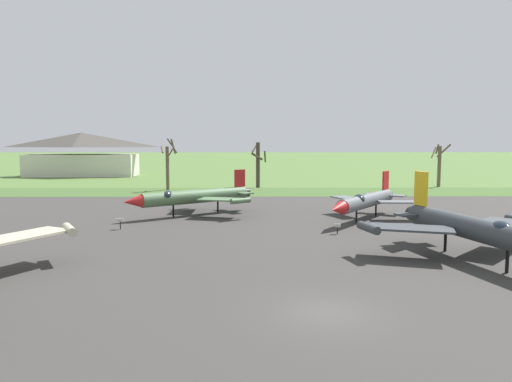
# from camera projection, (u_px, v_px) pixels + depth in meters

# --- Properties ---
(ground_plane) EXTENTS (600.00, 600.00, 0.00)m
(ground_plane) POSITION_uv_depth(u_px,v_px,m) (326.00, 313.00, 20.35)
(ground_plane) COLOR #4C6B33
(asphalt_apron) EXTENTS (81.79, 53.33, 0.05)m
(asphalt_apron) POSITION_uv_depth(u_px,v_px,m) (293.00, 238.00, 36.26)
(asphalt_apron) COLOR #383533
(asphalt_apron) RESTS_ON ground
(grass_verge_strip) EXTENTS (141.79, 12.00, 0.06)m
(grass_verge_strip) POSITION_uv_depth(u_px,v_px,m) (273.00, 192.00, 68.75)
(grass_verge_strip) COLOR #3D5B29
(grass_verge_strip) RESTS_ON ground
(jet_fighter_front_right) EXTENTS (12.05, 14.75, 5.12)m
(jet_fighter_front_right) POSITION_uv_depth(u_px,v_px,m) (477.00, 229.00, 28.58)
(jet_fighter_front_right) COLOR #33383D
(jet_fighter_front_right) RESTS_ON ground
(jet_fighter_rear_center) EXTENTS (11.98, 10.70, 4.33)m
(jet_fighter_rear_center) POSITION_uv_depth(u_px,v_px,m) (194.00, 196.00, 46.80)
(jet_fighter_rear_center) COLOR #4C6B47
(jet_fighter_rear_center) RESTS_ON ground
(info_placard_rear_center) EXTENTS (0.55, 0.28, 0.98)m
(info_placard_rear_center) POSITION_uv_depth(u_px,v_px,m) (120.00, 222.00, 39.51)
(info_placard_rear_center) COLOR black
(info_placard_rear_center) RESTS_ON ground
(jet_fighter_rear_right) EXTENTS (9.71, 12.03, 4.28)m
(jet_fighter_rear_right) POSITION_uv_depth(u_px,v_px,m) (365.00, 201.00, 43.89)
(jet_fighter_rear_right) COLOR #565B60
(jet_fighter_rear_right) RESTS_ON ground
(info_placard_rear_right) EXTENTS (0.51, 0.31, 0.87)m
(info_placard_rear_right) POSITION_uv_depth(u_px,v_px,m) (337.00, 228.00, 37.51)
(info_placard_rear_right) COLOR black
(info_placard_rear_right) RESTS_ON ground
(bare_tree_far_left) EXTENTS (2.55, 2.56, 7.69)m
(bare_tree_far_left) POSITION_uv_depth(u_px,v_px,m) (168.00, 164.00, 70.96)
(bare_tree_far_left) COLOR brown
(bare_tree_far_left) RESTS_ON ground
(bare_tree_left_of_center) EXTENTS (2.42, 2.36, 7.09)m
(bare_tree_left_of_center) POSITION_uv_depth(u_px,v_px,m) (258.00, 164.00, 74.89)
(bare_tree_left_of_center) COLOR #42382D
(bare_tree_left_of_center) RESTS_ON ground
(bare_tree_center) EXTENTS (3.24, 2.15, 6.88)m
(bare_tree_center) POSITION_uv_depth(u_px,v_px,m) (439.00, 163.00, 76.75)
(bare_tree_center) COLOR brown
(bare_tree_center) RESTS_ON ground
(visitor_building) EXTENTS (23.34, 9.46, 9.06)m
(visitor_building) POSITION_uv_depth(u_px,v_px,m) (82.00, 154.00, 100.56)
(visitor_building) COLOR beige
(visitor_building) RESTS_ON ground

